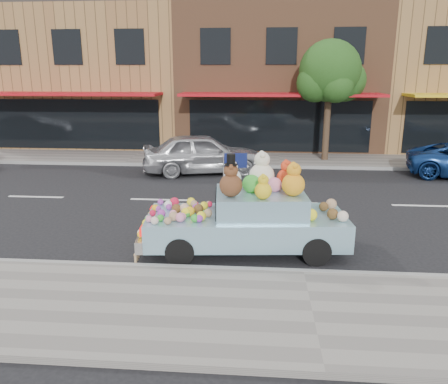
# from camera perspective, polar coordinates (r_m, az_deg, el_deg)

# --- Properties ---
(ground) EXTENTS (120.00, 120.00, 0.00)m
(ground) POSITION_cam_1_polar(r_m,az_deg,el_deg) (13.47, 8.34, -1.40)
(ground) COLOR black
(ground) RESTS_ON ground
(near_sidewalk) EXTENTS (60.00, 3.00, 0.12)m
(near_sidewalk) POSITION_cam_1_polar(r_m,az_deg,el_deg) (7.47, 11.44, -15.37)
(near_sidewalk) COLOR gray
(near_sidewalk) RESTS_ON ground
(far_sidewalk) EXTENTS (60.00, 3.00, 0.12)m
(far_sidewalk) POSITION_cam_1_polar(r_m,az_deg,el_deg) (19.77, 7.22, 4.17)
(far_sidewalk) COLOR gray
(far_sidewalk) RESTS_ON ground
(near_kerb) EXTENTS (60.00, 0.12, 0.13)m
(near_kerb) POSITION_cam_1_polar(r_m,az_deg,el_deg) (8.79, 10.33, -10.37)
(near_kerb) COLOR gray
(near_kerb) RESTS_ON ground
(far_kerb) EXTENTS (60.00, 0.12, 0.13)m
(far_kerb) POSITION_cam_1_polar(r_m,az_deg,el_deg) (18.30, 7.42, 3.28)
(far_kerb) COLOR gray
(far_kerb) RESTS_ON ground
(storefront_left) EXTENTS (10.00, 9.80, 7.30)m
(storefront_left) POSITION_cam_1_polar(r_m,az_deg,el_deg) (26.47, -15.95, 14.32)
(storefront_left) COLOR olive
(storefront_left) RESTS_ON ground
(storefront_mid) EXTENTS (10.00, 9.80, 7.30)m
(storefront_mid) POSITION_cam_1_polar(r_m,az_deg,el_deg) (24.87, 6.98, 14.75)
(storefront_mid) COLOR brown
(storefront_mid) RESTS_ON ground
(street_tree) EXTENTS (3.00, 2.70, 5.22)m
(street_tree) POSITION_cam_1_polar(r_m,az_deg,el_deg) (19.66, 13.69, 14.47)
(street_tree) COLOR #38281C
(street_tree) RESTS_ON ground
(car_silver) EXTENTS (4.94, 2.89, 1.58)m
(car_silver) POSITION_cam_1_polar(r_m,az_deg,el_deg) (17.16, -2.83, 5.06)
(car_silver) COLOR silver
(car_silver) RESTS_ON ground
(art_car) EXTENTS (4.61, 2.12, 2.25)m
(art_car) POSITION_cam_1_polar(r_m,az_deg,el_deg) (9.59, 3.17, -3.23)
(art_car) COLOR black
(art_car) RESTS_ON ground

